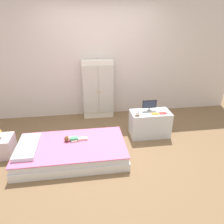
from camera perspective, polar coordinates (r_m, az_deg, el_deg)
name	(u,v)px	position (r m, az deg, el deg)	size (l,w,h in m)	color
ground_plane	(111,149)	(3.81, -0.25, -10.15)	(10.00, 10.00, 0.02)	brown
back_wall	(101,57)	(4.76, -3.01, 14.85)	(6.40, 0.05, 2.70)	silver
bed	(72,151)	(3.59, -10.95, -10.52)	(1.78, 0.99, 0.25)	white
pillow	(27,146)	(3.62, -22.29, -8.77)	(0.32, 0.71, 0.06)	silver
doll	(72,139)	(3.60, -11.09, -7.26)	(0.39, 0.14, 0.10)	#4CA375
nightstand	(2,146)	(4.02, -28.12, -8.36)	(0.38, 0.38, 0.34)	silver
wardrobe	(98,89)	(4.74, -3.91, 6.22)	(0.69, 0.30, 1.32)	white
tv_stand	(150,124)	(4.15, 10.38, -3.18)	(0.76, 0.41, 0.50)	silver
tv_monitor	(150,105)	(4.05, 10.30, 1.99)	(0.28, 0.10, 0.22)	#99999E
rocking_horse_toy	(138,113)	(3.83, 7.10, -0.34)	(0.10, 0.04, 0.12)	#8E6642
book_orange	(155,114)	(3.98, 11.84, -0.46)	(0.14, 0.09, 0.01)	orange
book_red	(163,113)	(4.03, 13.90, -0.30)	(0.13, 0.09, 0.01)	#CC3838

